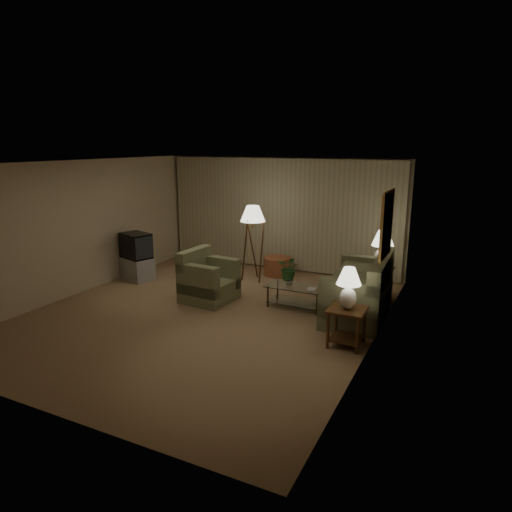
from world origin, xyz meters
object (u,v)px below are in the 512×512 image
Objects in this scene: crt_tv at (136,246)px; floor_lamp at (253,242)px; armchair at (209,281)px; tv_cabinet at (137,268)px; vase at (289,281)px; side_table_far at (380,277)px; table_lamp_far at (383,246)px; side_table_near at (347,320)px; ottoman at (277,266)px; coffee_table at (296,293)px; table_lamp_near at (349,284)px; sofa at (358,292)px.

floor_lamp is at bearing 42.54° from crt_tv.
armchair reaches higher than tv_cabinet.
armchair is 7.42× the size of vase.
crt_tv is 2.63m from floor_lamp.
side_table_far is 0.80× the size of table_lamp_far.
armchair is 1.21× the size of tv_cabinet.
vase is (-1.44, -1.35, -0.56)m from table_lamp_far.
side_table_far is (-0.00, 2.60, -0.01)m from side_table_near.
floor_lamp is at bearing -118.74° from ottoman.
armchair is 3.50m from table_lamp_far.
tv_cabinet is (-5.20, -1.23, -0.79)m from table_lamp_far.
table_lamp_far reaches higher than side_table_near.
coffee_table is 2.16m from ottoman.
coffee_table is 3.91m from tv_cabinet.
crt_tv is at bearing 0.00° from tv_cabinet.
tv_cabinet is at bearing 80.43° from armchair.
floor_lamp is at bearing -176.92° from table_lamp_far.
armchair is at bearing -166.56° from coffee_table.
coffee_table is at bearing -38.54° from floor_lamp.
armchair is 3.08m from side_table_near.
armchair is at bearing 164.00° from table_lamp_near.
side_table_near reaches higher than coffee_table.
sofa reaches higher than coffee_table.
sofa is 5.05m from tv_cabinet.
sofa is 3.24× the size of ottoman.
table_lamp_near is 2.60m from table_lamp_far.
armchair is at bearing 164.00° from side_table_near.
tv_cabinet is 2.71m from floor_lamp.
ottoman is 2.10m from vase.
side_table_far is (0.15, 1.25, -0.04)m from sofa.
table_lamp_far is (0.00, 0.00, 0.64)m from side_table_far.
sofa is 1.26m from side_table_far.
coffee_table is at bearing -57.25° from ottoman.
side_table_far is 1.87m from coffee_table.
side_table_near is 5.39m from crt_tv.
ottoman is at bearing 169.29° from side_table_far.
coffee_table is (-1.29, -1.35, -0.77)m from table_lamp_far.
crt_tv reaches higher than ottoman.
side_table_far is at bearing 46.25° from coffee_table.
table_lamp_near is at bearing 3.06° from sofa.
table_lamp_far is (0.15, 1.25, 0.61)m from sofa.
floor_lamp is at bearing 141.46° from coffee_table.
side_table_far is 2.66m from table_lamp_near.
tv_cabinet is (-2.24, 0.52, -0.15)m from armchair.
sofa reaches higher than side_table_far.
table_lamp_near is 0.38× the size of floor_lamp.
ottoman is at bearing 169.29° from table_lamp_far.
armchair is 1.58m from vase.
armchair is 2.33m from crt_tv.
sofa is at bearing 18.17° from tv_cabinet.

